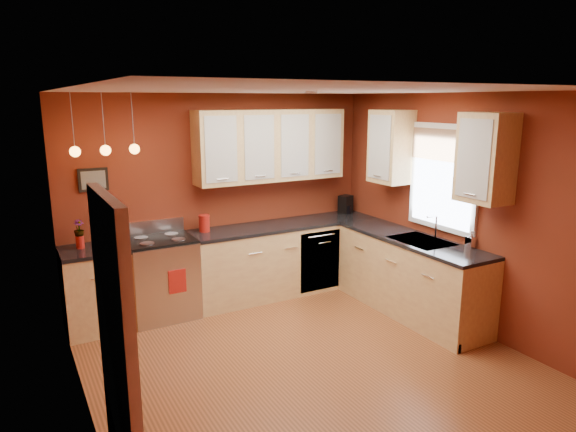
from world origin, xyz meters
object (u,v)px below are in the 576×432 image
gas_range (162,277)px  red_canister (204,223)px  coffee_maker (346,205)px  sink (421,243)px  soap_pump (471,239)px

gas_range → red_canister: 0.82m
gas_range → coffee_maker: (2.72, 0.13, 0.58)m
sink → soap_pump: bearing=-63.1°
sink → coffee_maker: size_ratio=2.77×
gas_range → sink: size_ratio=1.59×
coffee_maker → soap_pump: coffee_maker is taller
gas_range → red_canister: size_ratio=5.34×
sink → red_canister: bearing=141.8°
gas_range → soap_pump: size_ratio=5.72×
red_canister → sink: bearing=-38.2°
sink → coffee_maker: (0.10, 1.63, 0.14)m
gas_range → soap_pump: soap_pump is taller
sink → soap_pump: sink is taller
soap_pump → sink: bearing=116.9°
red_canister → coffee_maker: coffee_maker is taller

